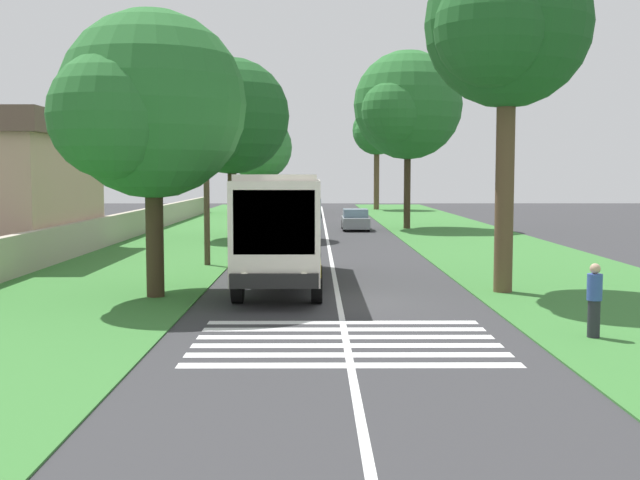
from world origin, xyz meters
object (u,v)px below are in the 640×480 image
Objects in this scene: roadside_tree_right_0 at (503,31)px; pedestrian at (594,300)px; roadside_tree_right_1 at (375,132)px; roadside_tree_right_2 at (405,108)px; trailing_minibus_0 at (300,199)px; trailing_car_0 at (297,229)px; roadside_tree_left_1 at (227,120)px; roadside_tree_left_0 at (149,111)px; trailing_car_2 at (301,214)px; coach_bus at (283,221)px; utility_pole at (206,160)px; trailing_car_1 at (355,220)px; roadside_tree_left_2 at (257,150)px.

roadside_tree_right_0 is 6.43× the size of pedestrian.
roadside_tree_right_2 is at bearing 179.61° from roadside_tree_right_1.
pedestrian is at bearing -171.89° from trailing_minibus_0.
trailing_car_0 is 0.41× the size of roadside_tree_left_1.
roadside_tree_left_0 is at bearing 159.86° from roadside_tree_right_2.
trailing_car_2 is 0.36× the size of roadside_tree_right_2.
coach_bus is at bearing 179.98° from trailing_car_2.
trailing_car_0 is 0.39× the size of roadside_tree_right_1.
pedestrian is (-54.06, -7.71, -0.64)m from trailing_minibus_0.
utility_pole is 4.89× the size of pedestrian.
roadside_tree_right_2 is (7.81, -11.26, 1.33)m from roadside_tree_left_1.
roadside_tree_left_0 is at bearing 165.27° from trailing_car_1.
trailing_minibus_0 is (27.45, 0.34, 0.88)m from trailing_car_0.
roadside_tree_left_1 is 1.10× the size of roadside_tree_left_2.
roadside_tree_left_1 is (-14.95, 4.04, 6.26)m from trailing_car_2.
trailing_car_2 is 0.40× the size of roadside_tree_right_0.
roadside_tree_left_1 is 31.51m from pedestrian.
trailing_car_0 is at bearing 15.48° from pedestrian.
roadside_tree_right_2 reaches higher than trailing_car_2.
roadside_tree_right_0 is (-46.96, -7.17, 6.60)m from trailing_minibus_0.
coach_bus is 5.88m from roadside_tree_left_0.
roadside_tree_right_0 is 0.90× the size of roadside_tree_right_2.
pedestrian is (-35.41, -3.63, 0.24)m from trailing_car_1.
roadside_tree_left_2 is at bearing 16.15° from trailing_car_2.
roadside_tree_left_0 is at bearing 169.07° from trailing_car_0.
trailing_minibus_0 reaches higher than trailing_car_2.
trailing_car_2 is at bearing 9.64° from pedestrian.
roadside_tree_left_0 is (-20.34, 3.93, 4.96)m from trailing_car_0.
trailing_minibus_0 is at bearing 147.52° from roadside_tree_right_1.
roadside_tree_left_2 is (5.29, 4.25, 4.60)m from trailing_minibus_0.
roadside_tree_right_0 is (0.83, -10.76, 2.52)m from roadside_tree_left_0.
utility_pole is (-20.91, 7.11, 3.65)m from trailing_car_1.
trailing_minibus_0 is 20.21m from roadside_tree_right_2.
roadside_tree_right_0 reaches higher than utility_pole.
roadside_tree_left_0 reaches higher than trailing_minibus_0.
roadside_tree_left_1 is at bearing 171.58° from trailing_minibus_0.
utility_pole is 18.37m from pedestrian.
pedestrian is at bearing -175.66° from roadside_tree_right_0.
roadside_tree_left_1 is 14.48m from utility_pole.
roadside_tree_left_0 is at bearing 169.31° from roadside_tree_right_1.
roadside_tree_left_1 is at bearing 26.78° from roadside_tree_right_0.
trailing_car_2 is at bearing 45.34° from roadside_tree_right_2.
roadside_tree_right_1 reaches higher than trailing_car_1.
trailing_minibus_0 is 0.50× the size of roadside_tree_right_2.
roadside_tree_right_2 is (1.13, -3.44, 7.59)m from trailing_car_1.
roadside_tree_left_0 is at bearing -179.29° from roadside_tree_left_2.
roadside_tree_left_1 is at bearing 162.98° from roadside_tree_right_1.
coach_bus reaches higher than pedestrian.
roadside_tree_left_0 reaches higher than trailing_car_2.
roadside_tree_left_2 reaches higher than trailing_car_1.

